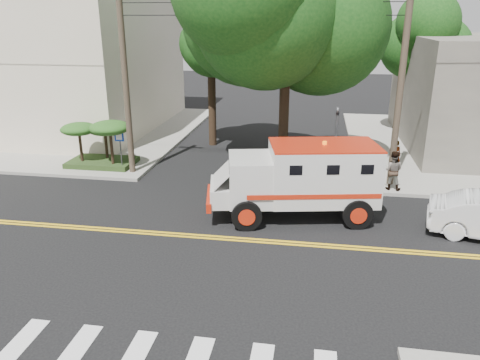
# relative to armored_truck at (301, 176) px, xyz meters

# --- Properties ---
(ground) EXTENTS (100.00, 100.00, 0.00)m
(ground) POSITION_rel_armored_truck_xyz_m (-2.49, -2.29, -1.60)
(ground) COLOR black
(ground) RESTS_ON ground
(sidewalk_nw) EXTENTS (17.00, 17.00, 0.15)m
(sidewalk_nw) POSITION_rel_armored_truck_xyz_m (-15.99, 11.21, -1.53)
(sidewalk_nw) COLOR gray
(sidewalk_nw) RESTS_ON ground
(building_left) EXTENTS (16.00, 14.00, 10.00)m
(building_left) POSITION_rel_armored_truck_xyz_m (-17.99, 12.71, 3.55)
(building_left) COLOR beige
(building_left) RESTS_ON sidewalk_nw
(utility_pole_left) EXTENTS (0.28, 0.28, 9.00)m
(utility_pole_left) POSITION_rel_armored_truck_xyz_m (-8.09, 3.71, 2.90)
(utility_pole_left) COLOR #382D23
(utility_pole_left) RESTS_ON ground
(utility_pole_right) EXTENTS (0.28, 0.28, 9.00)m
(utility_pole_right) POSITION_rel_armored_truck_xyz_m (3.81, 3.91, 2.90)
(utility_pole_right) COLOR #382D23
(utility_pole_right) RESTS_ON ground
(tree_main) EXTENTS (6.08, 5.70, 9.85)m
(tree_main) POSITION_rel_armored_truck_xyz_m (-0.55, 3.92, 5.60)
(tree_main) COLOR black
(tree_main) RESTS_ON ground
(tree_left) EXTENTS (4.48, 4.20, 7.70)m
(tree_left) POSITION_rel_armored_truck_xyz_m (-5.17, 9.50, 4.13)
(tree_left) COLOR black
(tree_left) RESTS_ON ground
(tree_right) EXTENTS (4.80, 4.50, 8.20)m
(tree_right) POSITION_rel_armored_truck_xyz_m (6.36, 13.48, 4.49)
(tree_right) COLOR black
(tree_right) RESTS_ON ground
(traffic_signal) EXTENTS (0.15, 0.18, 3.60)m
(traffic_signal) POSITION_rel_armored_truck_xyz_m (1.31, 3.31, 0.62)
(traffic_signal) COLOR #3F3F42
(traffic_signal) RESTS_ON ground
(accessibility_sign) EXTENTS (0.45, 0.10, 2.02)m
(accessibility_sign) POSITION_rel_armored_truck_xyz_m (-8.69, 3.89, -0.24)
(accessibility_sign) COLOR #3F3F42
(accessibility_sign) RESTS_ON ground
(palm_planter) EXTENTS (3.52, 2.63, 2.36)m
(palm_planter) POSITION_rel_armored_truck_xyz_m (-9.92, 4.34, 0.05)
(palm_planter) COLOR #1E3314
(palm_planter) RESTS_ON sidewalk_nw
(armored_truck) EXTENTS (6.49, 3.45, 2.81)m
(armored_truck) POSITION_rel_armored_truck_xyz_m (0.00, 0.00, 0.00)
(armored_truck) COLOR silver
(armored_truck) RESTS_ON ground
(pedestrian_a) EXTENTS (0.56, 0.37, 1.50)m
(pedestrian_a) POSITION_rel_armored_truck_xyz_m (4.23, 5.88, -0.70)
(pedestrian_a) COLOR gray
(pedestrian_a) RESTS_ON sidewalk_ne
(pedestrian_b) EXTENTS (0.94, 0.81, 1.68)m
(pedestrian_b) POSITION_rel_armored_truck_xyz_m (3.76, 3.21, -0.61)
(pedestrian_b) COLOR gray
(pedestrian_b) RESTS_ON sidewalk_ne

